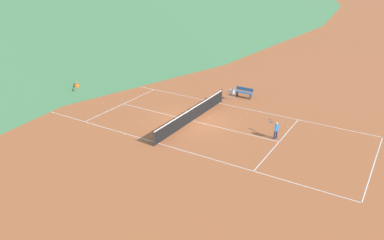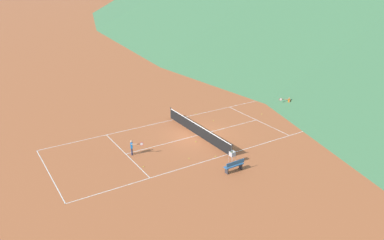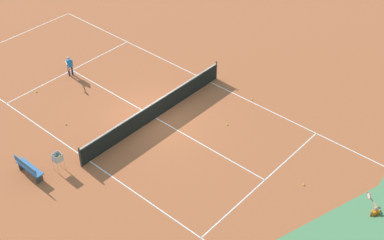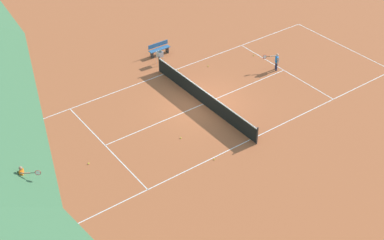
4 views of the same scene
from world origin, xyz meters
The scene contains 15 objects.
ground_plane centered at (0.00, 0.00, 0.00)m, with size 600.00×600.00×0.00m, color #B25B33.
court_line_markings centered at (0.00, 0.00, 0.00)m, with size 8.25×23.85×0.01m.
tennis_net centered at (0.00, 0.00, 0.50)m, with size 9.18×0.08×1.06m.
windscreen_fence_far centered at (0.00, 15.50, 1.31)m, with size 17.28×0.08×2.90m.
player_far_service centered at (0.37, -5.98, 0.67)m, with size 0.74×0.85×1.15m.
player_near_service centered at (-0.52, 10.90, 0.71)m, with size 0.84×0.83×1.22m.
tennis_ball_by_net_left centered at (-4.26, 2.56, 0.03)m, with size 0.07×0.07×0.07m, color #CCE033.
tennis_ball_alley_right centered at (3.19, -2.82, 0.03)m, with size 0.07×0.07×0.07m, color #CCE033.
tennis_ball_near_corner centered at (-0.82, 7.78, 0.03)m, with size 0.07×0.07×0.07m, color #CCE033.
tennis_ball_service_box centered at (3.95, -1.00, 0.03)m, with size 0.07×0.07×0.07m, color #CCE033.
tennis_ball_far_corner centered at (-1.85, 2.90, 0.03)m, with size 0.07×0.07×0.07m, color #CCE033.
tennis_ball_alley_left centered at (2.52, -6.12, 0.03)m, with size 0.07×0.07×0.07m, color #CCE033.
tennis_ball_by_net_right centered at (1.02, -0.84, 0.03)m, with size 0.07×0.07×0.07m, color #CCE033.
ball_hopper centered at (5.29, -0.53, 0.66)m, with size 0.36×0.36×0.89m.
courtside_bench centered at (6.34, -1.17, 0.45)m, with size 0.36×1.50×0.84m.
Camera 1 is at (-20.81, -12.63, 10.69)m, focal length 35.00 mm.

